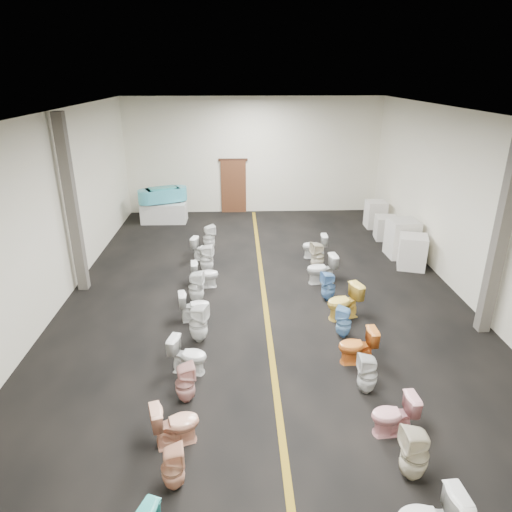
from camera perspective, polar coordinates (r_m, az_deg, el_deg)
The scene contains 37 objects.
floor at distance 11.45m, azimuth 1.12°, elevation -5.76°, with size 16.00×16.00×0.00m, color black.
ceiling at distance 10.16m, azimuth 1.31°, elevation 17.31°, with size 16.00×16.00×0.00m, color black.
wall_back at distance 18.38m, azimuth -0.34°, elevation 12.37°, with size 10.00×10.00×0.00m, color silver.
wall_left at distance 11.43m, azimuth -24.76°, elevation 4.32°, with size 16.00×16.00×0.00m, color silver.
wall_right at distance 11.97m, azimuth 25.93°, elevation 4.86°, with size 16.00×16.00×0.00m, color silver.
aisle_stripe at distance 11.44m, azimuth 1.12°, elevation -5.74°, with size 0.12×15.60×0.01m, color #806112.
back_door at distance 18.55m, azimuth -2.82°, elevation 8.66°, with size 1.00×0.10×2.10m, color #562D19.
door_frame at distance 18.34m, azimuth -2.88°, elevation 11.92°, with size 1.15×0.08×0.10m, color #331C11.
column_left at distance 12.24m, azimuth -22.02°, elevation 5.81°, with size 0.25×0.25×4.50m, color #59544C.
column_right at distance 10.61m, azimuth 28.32°, elevation 2.42°, with size 0.25×0.25×4.50m, color #59544C.
display_table at distance 17.75m, azimuth -11.40°, elevation 5.36°, with size 1.68×0.84×0.74m, color silver.
bathtub at distance 17.57m, azimuth -11.57°, elevation 7.54°, with size 1.75×1.16×0.55m.
appliance_crate_a at distance 13.98m, azimuth 18.94°, elevation 0.50°, with size 0.76×0.76×0.98m, color white.
appliance_crate_b at distance 14.75m, azimuth 17.78°, elevation 2.13°, with size 0.84×0.84×1.16m, color silver.
appliance_crate_c at distance 16.20m, azimuth 15.92°, elevation 3.41°, with size 0.70×0.70×0.79m, color silver.
appliance_crate_d at distance 17.33m, azimuth 14.71°, elevation 5.07°, with size 0.68×0.68×0.98m, color silver.
toilet_left_1 at distance 6.91m, azimuth -10.35°, elevation -24.61°, with size 0.32×0.32×0.70m, color #E7A581.
toilet_left_2 at distance 7.49m, azimuth -10.02°, elevation -19.91°, with size 0.41×0.72×0.74m, color #EFA887.
toilet_left_3 at distance 8.21m, azimuth -8.85°, elevation -15.43°, with size 0.34×0.35×0.75m, color #D89B94.
toilet_left_4 at distance 8.91m, azimuth -8.45°, elevation -12.16°, with size 0.41×0.72×0.73m, color white.
toilet_left_5 at distance 9.76m, azimuth -7.21°, elevation -8.35°, with size 0.39×0.39×0.86m, color white.
toilet_left_6 at distance 10.60m, azimuth -7.70°, elevation -6.21°, with size 0.40×0.70×0.71m, color white.
toilet_left_7 at distance 11.34m, azimuth -7.49°, elevation -3.88°, with size 0.37×0.38×0.83m, color white.
toilet_left_8 at distance 12.15m, azimuth -6.40°, elevation -2.28°, with size 0.40×0.71×0.72m, color white.
toilet_left_9 at distance 12.96m, azimuth -6.20°, elevation -0.37°, with size 0.38×0.39×0.85m, color white.
toilet_left_10 at distance 13.89m, azimuth -6.61°, elevation 0.88°, with size 0.40×0.70×0.72m, color white.
toilet_left_11 at distance 14.67m, azimuth -5.90°, elevation 2.30°, with size 0.37×0.38×0.82m, color white.
toilet_right_2 at distance 7.22m, azimuth 19.20°, elevation -22.33°, with size 0.38×0.39×0.85m, color beige.
toilet_right_3 at distance 7.84m, azimuth 16.82°, elevation -18.51°, with size 0.40×0.70×0.72m, color pink.
toilet_right_4 at distance 8.54m, azimuth 13.75°, elevation -14.15°, with size 0.34×0.35×0.77m, color silver.
toilet_right_5 at distance 9.27m, azimuth 12.54°, elevation -10.93°, with size 0.42×0.73×0.75m, color orange.
toilet_right_6 at distance 10.05m, azimuth 10.91°, elevation -8.12°, with size 0.32×0.33×0.71m, color #78B0E3.
toilet_right_7 at distance 10.75m, azimuth 10.94°, elevation -5.65°, with size 0.46×0.81×0.83m, color #EDC44C.
toilet_right_8 at distance 11.50m, azimuth 9.03°, elevation -3.77°, with size 0.35×0.35×0.77m, color #6296D1.
toilet_right_9 at distance 12.40m, azimuth 8.20°, elevation -1.62°, with size 0.45×0.80×0.81m, color silver.
toilet_right_10 at distance 13.20m, azimuth 7.70°, elevation -0.03°, with size 0.38×0.39×0.84m, color beige.
toilet_right_11 at distance 14.09m, azimuth 7.33°, elevation 1.23°, with size 0.42×0.74×0.75m, color white.
Camera 1 is at (-0.64, -10.10, 5.34)m, focal length 32.00 mm.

